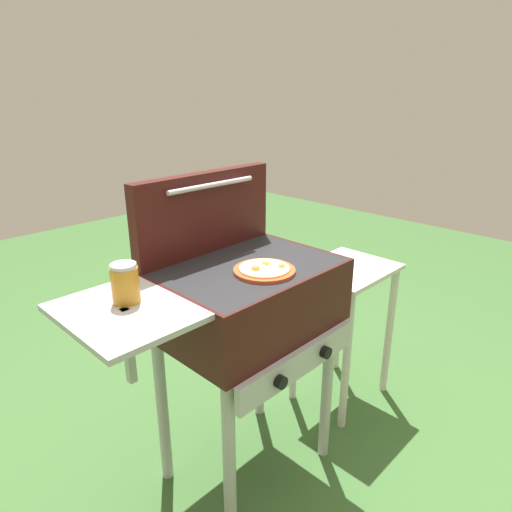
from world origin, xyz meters
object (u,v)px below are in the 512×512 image
Objects in this scene: pizza_cheese at (264,270)px; grill at (244,303)px; sauce_jar at (125,283)px; prep_table at (345,305)px.

grill is at bearing 95.27° from pizza_cheese.
pizza_cheese is (0.01, -0.09, 0.15)m from grill.
sauce_jar is at bearing 163.54° from pizza_cheese.
pizza_cheese is 0.78m from prep_table.
sauce_jar reaches higher than grill.
sauce_jar reaches higher than prep_table.
grill is 0.18m from pizza_cheese.
sauce_jar is at bearing 178.08° from prep_table.
grill is at bearing -179.63° from prep_table.
grill is 8.12× the size of sauce_jar.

